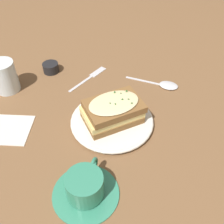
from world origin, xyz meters
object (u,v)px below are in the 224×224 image
(dinner_plate, at_px, (112,121))
(fork, at_px, (92,76))
(sandwich, at_px, (113,111))
(water_glass, at_px, (5,77))
(napkin, at_px, (6,129))
(condiment_pot, at_px, (51,68))
(teacup_with_saucer, at_px, (85,187))
(spoon, at_px, (166,85))

(dinner_plate, height_order, fork, dinner_plate)
(sandwich, relative_size, water_glass, 1.75)
(napkin, height_order, condiment_pot, condiment_pot)
(water_glass, bearing_deg, condiment_pot, 26.73)
(teacup_with_saucer, relative_size, fork, 1.05)
(sandwich, bearing_deg, napkin, 172.70)
(fork, xyz_separation_m, condiment_pot, (-0.14, 0.06, 0.01))
(fork, relative_size, condiment_pot, 2.63)
(fork, relative_size, napkin, 1.06)
(dinner_plate, xyz_separation_m, teacup_with_saucer, (-0.10, -0.20, 0.02))
(fork, bearing_deg, condiment_pot, -152.63)
(teacup_with_saucer, xyz_separation_m, fork, (0.08, 0.44, -0.03))
(sandwich, bearing_deg, condiment_pot, 118.62)
(dinner_plate, bearing_deg, napkin, 172.62)
(dinner_plate, bearing_deg, spoon, 31.80)
(napkin, bearing_deg, condiment_pot, 61.67)
(water_glass, distance_m, napkin, 0.19)
(dinner_plate, relative_size, condiment_pot, 4.25)
(teacup_with_saucer, relative_size, condiment_pot, 2.75)
(condiment_pot, bearing_deg, napkin, -118.33)
(teacup_with_saucer, bearing_deg, spoon, -13.33)
(sandwich, xyz_separation_m, teacup_with_saucer, (-0.11, -0.20, -0.02))
(teacup_with_saucer, xyz_separation_m, spoon, (0.31, 0.33, -0.02))
(water_glass, relative_size, fork, 0.70)
(condiment_pot, bearing_deg, water_glass, -153.27)
(sandwich, relative_size, napkin, 1.29)
(sandwich, distance_m, fork, 0.24)
(spoon, distance_m, condiment_pot, 0.40)
(fork, distance_m, spoon, 0.26)
(spoon, bearing_deg, fork, -81.70)
(dinner_plate, xyz_separation_m, condiment_pot, (-0.16, 0.29, 0.01))
(spoon, xyz_separation_m, napkin, (-0.51, -0.09, -0.00))
(dinner_plate, xyz_separation_m, spoon, (0.21, 0.13, -0.00))
(sandwich, xyz_separation_m, condiment_pot, (-0.16, 0.29, -0.03))
(napkin, bearing_deg, sandwich, -7.30)
(napkin, distance_m, condiment_pot, 0.29)
(teacup_with_saucer, height_order, water_glass, water_glass)
(dinner_plate, xyz_separation_m, napkin, (-0.30, 0.04, -0.01))
(teacup_with_saucer, relative_size, spoon, 0.92)
(dinner_plate, distance_m, condiment_pot, 0.33)
(fork, bearing_deg, spoon, 26.99)
(spoon, height_order, napkin, spoon)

